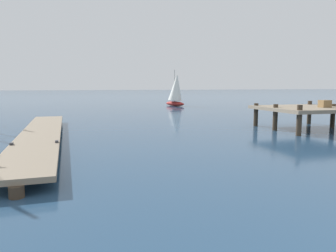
% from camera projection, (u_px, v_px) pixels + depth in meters
% --- Properties ---
extents(floating_dock, '(1.89, 16.62, 0.53)m').
position_uv_depth(floating_dock, '(41.00, 134.00, 15.17)').
color(floating_dock, gray).
rests_on(floating_dock, ground).
extents(pier_platform, '(5.11, 5.08, 1.80)m').
position_uv_depth(pier_platform, '(306.00, 109.00, 19.36)').
color(pier_platform, gray).
rests_on(pier_platform, ground).
extents(distant_sailboat, '(2.61, 3.76, 4.73)m').
position_uv_depth(distant_sailboat, '(176.00, 90.00, 41.43)').
color(distant_sailboat, '#AD2823').
rests_on(distant_sailboat, ground).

